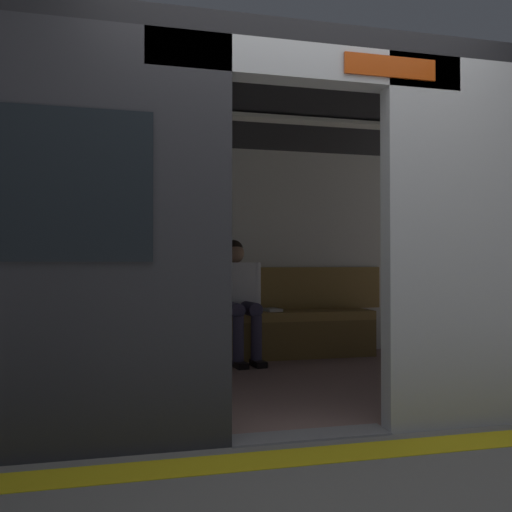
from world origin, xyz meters
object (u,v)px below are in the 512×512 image
(handbag, at_px, (194,304))
(bench_seat, at_px, (229,324))
(book, at_px, (272,310))
(grab_pole_door, at_px, (223,245))
(train_car, at_px, (249,191))
(person_seated, at_px, (237,291))

(handbag, bearing_deg, bench_seat, 169.12)
(book, xyz_separation_m, grab_pole_door, (0.86, 1.97, 0.59))
(train_car, height_order, person_seated, train_car)
(bench_seat, distance_m, grab_pole_door, 2.07)
(bench_seat, bearing_deg, handbag, -10.88)
(grab_pole_door, bearing_deg, book, -113.66)
(grab_pole_door, bearing_deg, train_car, -113.96)
(book, bearing_deg, train_car, 57.36)
(handbag, xyz_separation_m, book, (-0.80, -0.01, -0.07))
(train_car, height_order, handbag, train_car)
(train_car, xyz_separation_m, bench_seat, (-0.05, -1.13, -1.17))
(train_car, height_order, book, train_car)
(person_seated, xyz_separation_m, grab_pole_door, (0.47, 1.85, 0.39))
(person_seated, bearing_deg, train_car, 83.37)
(person_seated, height_order, handbag, person_seated)
(book, height_order, grab_pole_door, grab_pole_door)
(person_seated, height_order, grab_pole_door, grab_pole_door)
(train_car, distance_m, bench_seat, 1.63)
(person_seated, relative_size, book, 5.46)
(train_car, relative_size, grab_pole_door, 2.96)
(train_car, bearing_deg, book, -113.47)
(grab_pole_door, bearing_deg, handbag, -91.82)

